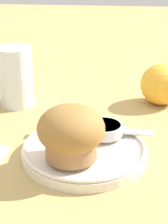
{
  "coord_description": "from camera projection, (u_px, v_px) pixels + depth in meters",
  "views": [
    {
      "loc": [
        0.05,
        -0.52,
        0.3
      ],
      "look_at": [
        -0.01,
        0.01,
        0.06
      ],
      "focal_mm": 60.0,
      "sensor_mm": 36.0,
      "label": 1
    }
  ],
  "objects": [
    {
      "name": "muffin",
      "position": [
        71.0,
        133.0,
        0.52
      ],
      "size": [
        0.09,
        0.09,
        0.08
      ],
      "color": "#9E7047",
      "rests_on": "plate"
    },
    {
      "name": "plate",
      "position": [
        85.0,
        151.0,
        0.57
      ],
      "size": [
        0.19,
        0.19,
        0.02
      ],
      "color": "silver",
      "rests_on": "ground_plane"
    },
    {
      "name": "ground_plane",
      "position": [
        86.0,
        147.0,
        0.6
      ],
      "size": [
        3.0,
        3.0,
        0.0
      ],
      "primitive_type": "plane",
      "color": "tan"
    },
    {
      "name": "cream_ramekin",
      "position": [
        104.0,
        129.0,
        0.59
      ],
      "size": [
        0.06,
        0.06,
        0.02
      ],
      "color": "silver",
      "rests_on": "plate"
    },
    {
      "name": "butter_knife",
      "position": [
        95.0,
        128.0,
        0.61
      ],
      "size": [
        0.19,
        0.04,
        0.0
      ],
      "rotation": [
        0.0,
        0.0,
        -0.11
      ],
      "color": "silver",
      "rests_on": "plate"
    },
    {
      "name": "berry_pair",
      "position": [
        96.0,
        132.0,
        0.59
      ],
      "size": [
        0.03,
        0.02,
        0.02
      ],
      "color": "#4C194C",
      "rests_on": "plate"
    },
    {
      "name": "juice_glass",
      "position": [
        16.0,
        77.0,
        0.73
      ],
      "size": [
        0.07,
        0.07,
        0.12
      ],
      "color": "silver",
      "rests_on": "ground_plane"
    },
    {
      "name": "orange_fruit",
      "position": [
        161.0,
        84.0,
        0.75
      ],
      "size": [
        0.08,
        0.08,
        0.08
      ],
      "color": "#F4A82D",
      "rests_on": "ground_plane"
    }
  ]
}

